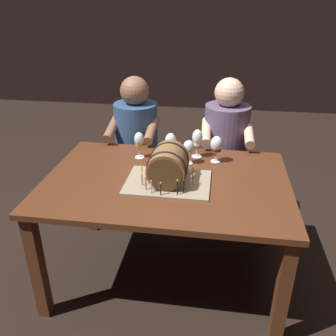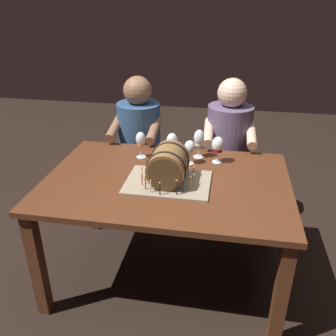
% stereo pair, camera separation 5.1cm
% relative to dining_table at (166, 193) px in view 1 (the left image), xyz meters
% --- Properties ---
extents(ground_plane, '(8.00, 8.00, 0.00)m').
position_rel_dining_table_xyz_m(ground_plane, '(0.00, 0.00, -0.65)').
color(ground_plane, black).
extents(dining_table, '(1.47, 1.00, 0.74)m').
position_rel_dining_table_xyz_m(dining_table, '(0.00, 0.00, 0.00)').
color(dining_table, '#562D19').
rests_on(dining_table, ground).
extents(barrel_cake, '(0.50, 0.36, 0.24)m').
position_rel_dining_table_xyz_m(barrel_cake, '(0.02, -0.05, 0.20)').
color(barrel_cake, gray).
rests_on(barrel_cake, dining_table).
extents(wine_glass_white, '(0.07, 0.07, 0.20)m').
position_rel_dining_table_xyz_m(wine_glass_white, '(0.16, 0.35, 0.23)').
color(wine_glass_white, white).
rests_on(wine_glass_white, dining_table).
extents(wine_glass_red, '(0.08, 0.08, 0.18)m').
position_rel_dining_table_xyz_m(wine_glass_red, '(0.29, 0.29, 0.22)').
color(wine_glass_red, white).
rests_on(wine_glass_red, dining_table).
extents(wine_glass_rose, '(0.07, 0.07, 0.18)m').
position_rel_dining_table_xyz_m(wine_glass_rose, '(-0.02, 0.29, 0.22)').
color(wine_glass_rose, white).
rests_on(wine_glass_rose, dining_table).
extents(wine_glass_empty, '(0.07, 0.07, 0.16)m').
position_rel_dining_table_xyz_m(wine_glass_empty, '(0.11, 0.24, 0.21)').
color(wine_glass_empty, white).
rests_on(wine_glass_empty, dining_table).
extents(wine_glass_amber, '(0.07, 0.07, 0.18)m').
position_rel_dining_table_xyz_m(wine_glass_amber, '(-0.23, 0.29, 0.22)').
color(wine_glass_amber, white).
rests_on(wine_glass_amber, dining_table).
extents(person_seated_left, '(0.37, 0.46, 1.20)m').
position_rel_dining_table_xyz_m(person_seated_left, '(-0.35, 0.72, -0.09)').
color(person_seated_left, '#1B2D46').
rests_on(person_seated_left, ground).
extents(person_seated_right, '(0.39, 0.47, 1.21)m').
position_rel_dining_table_xyz_m(person_seated_right, '(0.35, 0.72, -0.08)').
color(person_seated_right, '#372D40').
rests_on(person_seated_right, ground).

